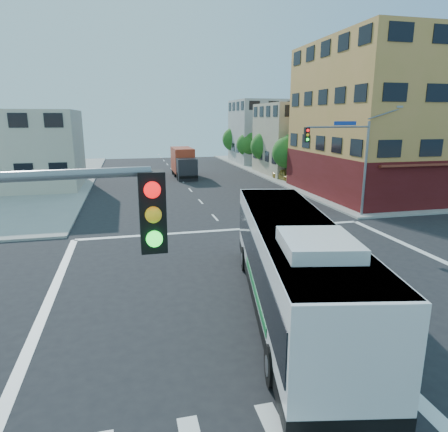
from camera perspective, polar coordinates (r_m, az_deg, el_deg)
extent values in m
plane|color=black|center=(17.83, 7.73, -10.16)|extent=(120.00, 120.00, 0.00)
cube|color=gray|center=(65.20, 25.83, 6.19)|extent=(50.00, 50.00, 0.15)
cube|color=#C58746|center=(42.55, 24.89, 12.31)|extent=(18.00, 15.00, 14.00)
cube|color=#511215|center=(42.87, 24.21, 5.65)|extent=(18.09, 15.08, 4.00)
cube|color=tan|center=(54.35, 11.85, 10.70)|extent=(12.00, 10.00, 9.00)
cube|color=#A5A5A0|center=(67.25, 6.72, 11.87)|extent=(12.00, 10.00, 10.00)
cube|color=beige|center=(46.56, -27.35, 8.36)|extent=(12.00, 10.00, 8.00)
cylinder|color=slate|center=(31.16, 19.51, 6.21)|extent=(0.18, 0.18, 7.00)
cylinder|color=slate|center=(29.44, 16.08, 12.12)|extent=(5.01, 0.62, 0.12)
cube|color=black|center=(28.09, 11.73, 11.29)|extent=(0.32, 0.30, 1.00)
sphere|color=#FF0C0C|center=(27.92, 11.91, 11.88)|extent=(0.20, 0.20, 0.20)
sphere|color=yellow|center=(27.94, 11.88, 11.27)|extent=(0.20, 0.20, 0.20)
sphere|color=#19FF33|center=(27.95, 11.85, 10.65)|extent=(0.20, 0.20, 0.20)
cube|color=navy|center=(29.72, 16.93, 12.56)|extent=(1.80, 0.22, 0.28)
cube|color=gray|center=(32.58, 23.74, 14.10)|extent=(0.50, 0.22, 0.14)
cube|color=black|center=(4.97, -10.19, 0.62)|extent=(0.32, 0.30, 1.00)
sphere|color=#FF0C0C|center=(4.75, -10.21, 3.69)|extent=(0.20, 0.20, 0.20)
sphere|color=yellow|center=(4.81, -10.06, 0.17)|extent=(0.20, 0.20, 0.20)
sphere|color=#19FF33|center=(4.89, -9.91, -3.25)|extent=(0.20, 0.20, 0.20)
cylinder|color=#342112|center=(47.11, 8.98, 6.05)|extent=(0.28, 0.28, 1.92)
sphere|color=#1B5418|center=(46.85, 9.09, 8.96)|extent=(3.60, 3.60, 3.60)
sphere|color=#1B5418|center=(46.66, 9.73, 10.03)|extent=(2.52, 2.52, 2.52)
cylinder|color=#342112|center=(54.52, 5.78, 7.23)|extent=(0.28, 0.28, 1.99)
sphere|color=#1B5418|center=(54.29, 5.84, 9.87)|extent=(3.80, 3.80, 3.80)
sphere|color=#1B5418|center=(54.09, 6.38, 10.85)|extent=(2.66, 2.66, 2.66)
cylinder|color=#342112|center=(62.09, 3.34, 8.03)|extent=(0.28, 0.28, 1.89)
sphere|color=#1B5418|center=(61.90, 3.37, 10.15)|extent=(3.40, 3.40, 3.40)
sphere|color=#1B5418|center=(61.69, 3.82, 10.92)|extent=(2.38, 2.38, 2.38)
cylinder|color=#342112|center=(69.75, 1.43, 8.74)|extent=(0.28, 0.28, 2.03)
sphere|color=#1B5418|center=(69.57, 1.44, 10.89)|extent=(4.00, 4.00, 4.00)
sphere|color=#1B5418|center=(69.34, 1.84, 11.70)|extent=(2.80, 2.80, 2.80)
cube|color=black|center=(15.70, 9.43, -11.23)|extent=(5.47, 13.75, 0.50)
cube|color=white|center=(15.17, 9.63, -6.53)|extent=(5.45, 13.72, 3.19)
cube|color=black|center=(15.11, 9.66, -5.84)|extent=(5.42, 13.34, 1.40)
cube|color=black|center=(21.41, 6.12, -0.15)|extent=(2.59, 0.58, 1.51)
cube|color=#E5590C|center=(21.20, 6.18, 2.81)|extent=(2.11, 0.48, 0.31)
cube|color=white|center=(14.72, 9.87, -0.95)|extent=(5.34, 13.45, 0.13)
cube|color=white|center=(11.51, 13.31, -3.92)|extent=(2.44, 2.81, 0.40)
cube|color=#0E712F|center=(14.75, 4.37, -10.39)|extent=(1.24, 6.03, 0.31)
cube|color=#0E712F|center=(15.33, 15.29, -9.90)|extent=(1.24, 6.03, 0.31)
cylinder|color=black|center=(19.46, 3.06, -6.12)|extent=(0.56, 1.21, 1.16)
cylinder|color=#99999E|center=(19.44, 2.59, -6.12)|extent=(0.16, 0.58, 0.58)
cylinder|color=black|center=(19.87, 10.80, -5.92)|extent=(0.56, 1.21, 1.16)
cylinder|color=#99999E|center=(19.90, 11.24, -5.91)|extent=(0.16, 0.58, 0.58)
cylinder|color=black|center=(11.81, 6.97, -20.46)|extent=(0.56, 1.21, 1.16)
cylinder|color=#99999E|center=(11.79, 6.17, -20.50)|extent=(0.16, 0.58, 0.58)
cylinder|color=black|center=(12.48, 19.92, -19.20)|extent=(0.56, 1.21, 1.16)
cylinder|color=#99999E|center=(12.53, 20.62, -19.11)|extent=(0.16, 0.58, 0.58)
cube|color=#222227|center=(47.63, -5.33, 6.63)|extent=(2.28, 2.18, 2.57)
cube|color=black|center=(46.66, -5.17, 6.98)|extent=(2.08, 0.08, 0.99)
cube|color=#B3371F|center=(51.24, -5.96, 8.02)|extent=(2.38, 5.54, 2.97)
cube|color=black|center=(50.25, -5.74, 6.15)|extent=(2.18, 7.91, 0.30)
cylinder|color=black|center=(47.79, -6.58, 5.67)|extent=(0.28, 0.99, 0.99)
cylinder|color=black|center=(48.08, -4.11, 5.78)|extent=(0.28, 0.99, 0.99)
cylinder|color=black|center=(50.61, -6.98, 6.11)|extent=(0.28, 0.99, 0.99)
cylinder|color=black|center=(50.89, -4.65, 6.21)|extent=(0.28, 0.99, 0.99)
cylinder|color=black|center=(53.05, -7.30, 6.46)|extent=(0.28, 0.99, 0.99)
cylinder|color=black|center=(53.31, -5.07, 6.55)|extent=(0.28, 0.99, 0.99)
imported|color=gold|center=(47.87, 8.77, 5.85)|extent=(2.24, 4.25, 1.38)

